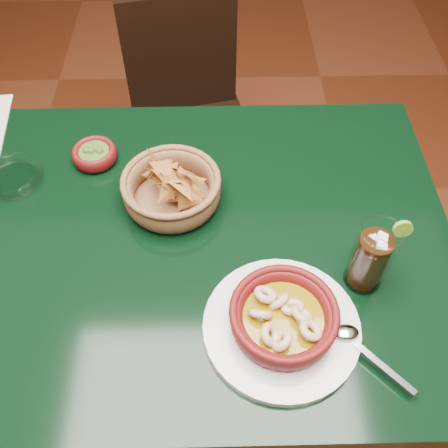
{
  "coord_description": "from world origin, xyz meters",
  "views": [
    {
      "loc": [
        0.13,
        -0.6,
        1.55
      ],
      "look_at": [
        0.14,
        -0.02,
        0.81
      ],
      "focal_mm": 40.0,
      "sensor_mm": 36.0,
      "label": 1
    }
  ],
  "objects_px": {
    "dining_table": "(159,263)",
    "chip_basket": "(172,189)",
    "shrimp_plate": "(283,320)",
    "cola_drink": "(371,257)",
    "dining_chair": "(190,119)"
  },
  "relations": [
    {
      "from": "dining_chair",
      "to": "cola_drink",
      "type": "relative_size",
      "value": 4.8
    },
    {
      "from": "chip_basket",
      "to": "cola_drink",
      "type": "distance_m",
      "value": 0.42
    },
    {
      "from": "cola_drink",
      "to": "dining_chair",
      "type": "bearing_deg",
      "value": 113.51
    },
    {
      "from": "dining_chair",
      "to": "cola_drink",
      "type": "bearing_deg",
      "value": -66.49
    },
    {
      "from": "dining_table",
      "to": "chip_basket",
      "type": "height_order",
      "value": "chip_basket"
    },
    {
      "from": "shrimp_plate",
      "to": "cola_drink",
      "type": "height_order",
      "value": "cola_drink"
    },
    {
      "from": "dining_chair",
      "to": "chip_basket",
      "type": "height_order",
      "value": "chip_basket"
    },
    {
      "from": "shrimp_plate",
      "to": "chip_basket",
      "type": "height_order",
      "value": "chip_basket"
    },
    {
      "from": "dining_chair",
      "to": "chip_basket",
      "type": "relative_size",
      "value": 3.5
    },
    {
      "from": "dining_table",
      "to": "chip_basket",
      "type": "distance_m",
      "value": 0.17
    },
    {
      "from": "dining_chair",
      "to": "chip_basket",
      "type": "bearing_deg",
      "value": -90.79
    },
    {
      "from": "dining_chair",
      "to": "shrimp_plate",
      "type": "bearing_deg",
      "value": -78.02
    },
    {
      "from": "dining_chair",
      "to": "shrimp_plate",
      "type": "xyz_separation_m",
      "value": [
        0.19,
        -0.91,
        0.33
      ]
    },
    {
      "from": "chip_basket",
      "to": "dining_table",
      "type": "bearing_deg",
      "value": -111.0
    },
    {
      "from": "shrimp_plate",
      "to": "dining_table",
      "type": "bearing_deg",
      "value": 138.64
    }
  ]
}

